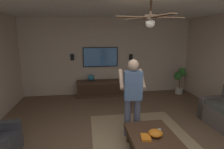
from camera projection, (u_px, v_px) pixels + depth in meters
wall_back_tv at (108, 57)px, 6.58m from camera, size 0.10×6.22×2.70m
area_rug at (147, 147)px, 3.49m from camera, size 3.03×2.06×0.01m
coffee_table at (151, 139)px, 3.23m from camera, size 1.00×0.80×0.40m
media_console at (101, 88)px, 6.44m from camera, size 0.45×1.70×0.55m
tv at (100, 57)px, 6.45m from camera, size 0.05×1.23×0.69m
person_standing at (133, 93)px, 3.74m from camera, size 0.57×0.57×1.64m
potted_plant_tall at (180, 79)px, 6.63m from camera, size 0.33×0.45×0.95m
bowl at (156, 133)px, 3.13m from camera, size 0.24×0.24×0.11m
remote_white at (157, 130)px, 3.31m from camera, size 0.08×0.16×0.02m
book at (146, 137)px, 3.06m from camera, size 0.24×0.19×0.04m
vase_round at (91, 78)px, 6.36m from camera, size 0.22×0.22×0.22m
wall_speaker_left at (131, 57)px, 6.63m from camera, size 0.06×0.12×0.22m
wall_speaker_right at (72, 57)px, 6.32m from camera, size 0.06×0.12×0.22m
ceiling_fan at (150, 19)px, 3.07m from camera, size 1.16×1.20×0.46m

